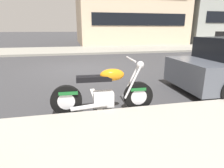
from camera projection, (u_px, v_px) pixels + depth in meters
ground_plane at (84, 69)px, 8.13m from camera, size 260.00×260.00×0.00m
sidewalk_far_curb at (210, 47)px, 17.26m from camera, size 120.00×5.00×0.14m
parking_stall_stripe at (97, 103)px, 4.35m from camera, size 0.12×2.20×0.01m
parked_motorcycle at (104, 93)px, 3.77m from camera, size 2.07×0.62×1.10m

